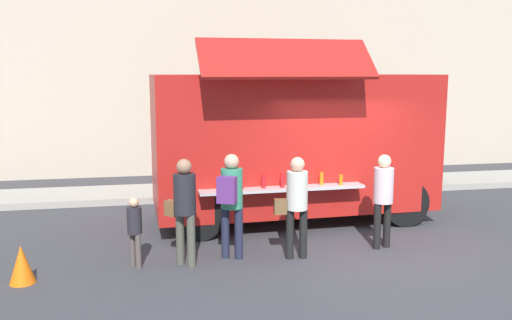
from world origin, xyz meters
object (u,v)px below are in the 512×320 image
child_near_queue (135,226)px  food_truck_main (292,142)px  customer_front_ordering (296,199)px  traffic_cone_orange (22,264)px  customer_mid_with_backpack (231,196)px  customer_rear_waiting (184,203)px  trash_bin (428,169)px  customer_extra_browsing (383,193)px

child_near_queue → food_truck_main: bearing=-0.3°
customer_front_ordering → traffic_cone_orange: bearing=98.5°
customer_mid_with_backpack → customer_rear_waiting: 0.75m
traffic_cone_orange → customer_front_ordering: (4.06, 0.26, 0.70)m
food_truck_main → customer_rear_waiting: (-2.29, -2.26, -0.60)m
traffic_cone_orange → customer_rear_waiting: 2.43m
customer_front_ordering → child_near_queue: bearing=93.0°
child_near_queue → customer_front_ordering: bearing=-38.2°
trash_bin → food_truck_main: bearing=-151.3°
traffic_cone_orange → customer_front_ordering: 4.13m
food_truck_main → customer_mid_with_backpack: food_truck_main is taller
customer_rear_waiting → child_near_queue: (-0.75, 0.05, -0.33)m
customer_rear_waiting → child_near_queue: bearing=130.2°
trash_bin → customer_front_ordering: bearing=-136.0°
traffic_cone_orange → trash_bin: size_ratio=0.59×
customer_rear_waiting → customer_extra_browsing: customer_rear_waiting is taller
food_truck_main → customer_front_ordering: (-0.54, -2.29, -0.61)m
food_truck_main → traffic_cone_orange: bearing=-153.1°
traffic_cone_orange → customer_mid_with_backpack: size_ratio=0.33×
customer_extra_browsing → traffic_cone_orange: bearing=78.7°
food_truck_main → customer_front_ordering: bearing=-105.3°
customer_front_ordering → customer_rear_waiting: 1.75m
traffic_cone_orange → customer_rear_waiting: size_ratio=0.33×
customer_rear_waiting → child_near_queue: customer_rear_waiting is taller
food_truck_main → traffic_cone_orange: size_ratio=9.97×
customer_front_ordering → food_truck_main: bearing=-8.4°
food_truck_main → child_near_queue: size_ratio=5.03×
trash_bin → customer_front_ordering: customer_front_ordering is taller
customer_rear_waiting → child_near_queue: size_ratio=1.52×
customer_mid_with_backpack → trash_bin: bearing=-27.7°
food_truck_main → customer_rear_waiting: food_truck_main is taller
customer_front_ordering → customer_mid_with_backpack: bearing=85.9°
trash_bin → customer_mid_with_backpack: 7.32m
customer_extra_browsing → child_near_queue: bearing=75.8°
traffic_cone_orange → customer_extra_browsing: (5.63, 0.49, 0.68)m
traffic_cone_orange → customer_front_ordering: customer_front_ordering is taller
trash_bin → customer_rear_waiting: customer_rear_waiting is taller
trash_bin → customer_mid_with_backpack: size_ratio=0.55×
customer_mid_with_backpack → customer_extra_browsing: (2.58, 0.07, -0.08)m
customer_front_ordering → customer_extra_browsing: bearing=-77.0°
customer_front_ordering → customer_mid_with_backpack: size_ratio=0.97×
customer_front_ordering → customer_mid_with_backpack: 1.03m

